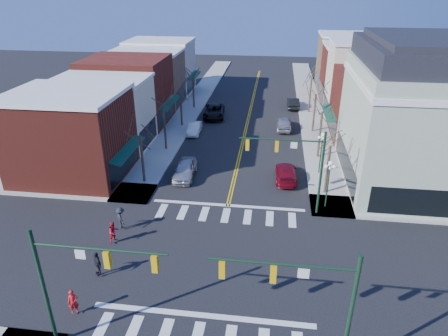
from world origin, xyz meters
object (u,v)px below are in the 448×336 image
(lamppost_corner, at_px, (329,176))
(car_left_near, at_px, (185,170))
(car_right_far, at_px, (293,103))
(pedestrian_dark_b, at_px, (121,218))
(lamppost_midblock, at_px, (322,146))
(car_left_far, at_px, (214,111))
(pedestrian_dark_a, at_px, (97,263))
(car_left_mid, at_px, (194,128))
(car_right_near, at_px, (286,173))
(car_right_mid, at_px, (284,123))
(pedestrian_red_a, at_px, (73,302))
(pedestrian_red_b, at_px, (114,232))
(victorian_corner, at_px, (422,114))

(lamppost_corner, distance_m, car_left_near, 13.79)
(car_left_near, xyz_separation_m, car_right_far, (11.02, 24.45, -0.05))
(pedestrian_dark_b, bearing_deg, lamppost_midblock, -90.81)
(car_left_far, height_order, pedestrian_dark_a, pedestrian_dark_a)
(lamppost_midblock, relative_size, car_left_mid, 1.06)
(car_right_near, xyz_separation_m, pedestrian_dark_b, (-12.65, -10.09, 0.31))
(lamppost_midblock, distance_m, pedestrian_dark_a, 23.18)
(lamppost_midblock, relative_size, car_left_near, 0.91)
(car_right_mid, distance_m, pedestrian_red_a, 35.09)
(car_left_near, xyz_separation_m, car_right_mid, (9.60, 14.89, -0.01))
(car_left_near, distance_m, pedestrian_dark_a, 14.91)
(car_right_near, xyz_separation_m, pedestrian_red_b, (-12.54, -11.85, 0.25))
(car_left_far, bearing_deg, car_left_near, -95.09)
(lamppost_midblock, bearing_deg, car_left_mid, 146.56)
(victorian_corner, xyz_separation_m, pedestrian_red_b, (-24.10, -13.06, -5.69))
(pedestrian_dark_b, bearing_deg, car_right_near, -88.79)
(car_right_far, bearing_deg, pedestrian_red_b, 66.45)
(victorian_corner, distance_m, pedestrian_red_b, 27.99)
(lamppost_corner, relative_size, car_right_far, 0.94)
(car_left_mid, xyz_separation_m, car_right_mid, (11.04, 2.93, 0.14))
(car_right_mid, xyz_separation_m, pedestrian_dark_a, (-12.10, -29.59, 0.20))
(car_left_mid, distance_m, car_left_far, 6.91)
(lamppost_corner, distance_m, car_right_mid, 19.39)
(victorian_corner, bearing_deg, car_left_far, 141.76)
(car_left_mid, distance_m, pedestrian_dark_a, 26.68)
(lamppost_corner, relative_size, car_left_mid, 1.06)
(lamppost_midblock, xyz_separation_m, car_right_mid, (-3.40, 12.47, -2.15))
(car_left_mid, distance_m, car_right_far, 17.64)
(lamppost_corner, relative_size, car_left_near, 0.91)
(car_left_far, distance_m, car_right_mid, 10.33)
(car_left_near, xyz_separation_m, pedestrian_dark_b, (-2.91, -9.37, 0.21))
(lamppost_corner, distance_m, pedestrian_red_b, 17.42)
(lamppost_corner, xyz_separation_m, car_right_near, (-3.26, 4.80, -2.25))
(victorian_corner, relative_size, pedestrian_dark_b, 8.13)
(car_right_mid, relative_size, pedestrian_red_a, 3.02)
(pedestrian_dark_a, distance_m, pedestrian_dark_b, 5.35)
(victorian_corner, xyz_separation_m, car_right_near, (-11.56, -1.20, -5.94))
(victorian_corner, height_order, car_left_mid, victorian_corner)
(pedestrian_dark_b, bearing_deg, car_left_far, -43.28)
(car_right_mid, distance_m, pedestrian_dark_b, 27.30)
(victorian_corner, bearing_deg, car_right_mid, 132.06)
(victorian_corner, height_order, lamppost_midblock, victorian_corner)
(car_right_near, bearing_deg, pedestrian_dark_a, 50.58)
(car_left_far, xyz_separation_m, pedestrian_dark_a, (-2.50, -33.41, 0.18))
(lamppost_midblock, bearing_deg, car_right_mid, 105.25)
(pedestrian_dark_a, bearing_deg, pedestrian_red_a, -44.81)
(lamppost_midblock, height_order, pedestrian_dark_a, lamppost_midblock)
(car_left_mid, distance_m, car_right_near, 15.86)
(pedestrian_red_a, height_order, pedestrian_dark_b, pedestrian_dark_b)
(car_left_near, bearing_deg, pedestrian_dark_b, -109.41)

